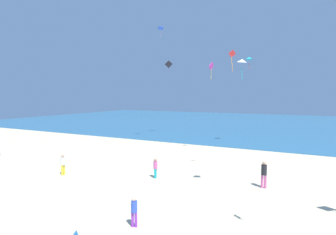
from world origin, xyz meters
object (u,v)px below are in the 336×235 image
object	(u,v)px
kite_red	(232,55)
kite_white	(242,61)
kite_blue	(161,28)
person_4	(155,167)
person_2	(134,210)
kite_magenta	(211,66)
kite_black	(169,64)
kite_teal	(249,58)
person_8	(264,173)
person_0	(63,163)

from	to	relation	value
kite_red	kite_white	bearing A→B (deg)	-68.57
kite_blue	kite_red	size ratio (longest dim) A/B	0.89
person_4	person_2	bearing A→B (deg)	104.93
kite_magenta	kite_black	distance (m)	13.46
person_2	kite_black	world-z (taller)	kite_black
kite_blue	kite_teal	bearing A→B (deg)	13.82
person_8	kite_white	world-z (taller)	kite_white
person_8	kite_black	xyz separation A→B (m)	(-16.01, 17.96, 9.45)
kite_teal	person_2	bearing A→B (deg)	-91.11
person_2	person_4	xyz separation A→B (m)	(-2.79, 6.75, 0.01)
kite_magenta	kite_white	bearing A→B (deg)	-63.46
kite_magenta	kite_teal	distance (m)	6.92
person_2	person_8	bearing A→B (deg)	-48.73
kite_teal	kite_blue	bearing A→B (deg)	-166.18
kite_magenta	person_2	bearing A→B (deg)	-83.03
person_4	kite_black	xyz separation A→B (m)	(-8.83, 19.31, 9.64)
person_4	person_0	bearing A→B (deg)	13.43
kite_black	person_8	bearing A→B (deg)	-48.28
person_4	kite_magenta	bearing A→B (deg)	-101.76
person_4	person_8	distance (m)	7.31
kite_blue	kite_red	distance (m)	16.48
kite_black	kite_red	bearing A→B (deg)	-50.15
person_8	kite_black	distance (m)	25.85
kite_black	kite_teal	bearing A→B (deg)	-14.06
person_8	kite_blue	size ratio (longest dim) A/B	1.26
person_4	kite_white	size ratio (longest dim) A/B	1.21
kite_magenta	kite_red	xyz separation A→B (m)	(3.77, -6.67, 0.02)
person_4	kite_red	bearing A→B (deg)	-151.17
person_4	kite_white	bearing A→B (deg)	164.91
person_2	kite_red	bearing A→B (deg)	-29.94
person_0	kite_blue	world-z (taller)	kite_blue
person_2	person_4	distance (m)	7.30
person_2	kite_magenta	distance (m)	18.66
person_8	kite_white	xyz separation A→B (m)	(-1.05, -2.16, 6.83)
person_4	kite_magenta	xyz separation A→B (m)	(0.74, 9.99, 7.98)
person_4	person_8	world-z (taller)	person_8
kite_white	kite_blue	bearing A→B (deg)	132.01
kite_teal	person_0	bearing A→B (deg)	-117.35
kite_white	kite_teal	xyz separation A→B (m)	(-2.90, 17.10, 2.38)
person_8	kite_red	distance (m)	8.48
kite_teal	kite_magenta	bearing A→B (deg)	-111.61
kite_black	kite_red	size ratio (longest dim) A/B	0.91
kite_teal	person_4	bearing A→B (deg)	-101.23
person_2	kite_teal	size ratio (longest dim) A/B	0.95
kite_black	kite_red	distance (m)	20.89
kite_magenta	person_4	bearing A→B (deg)	-94.24
kite_white	kite_teal	distance (m)	17.51
person_4	person_8	bearing A→B (deg)	-176.91
person_8	kite_red	bearing A→B (deg)	-131.57
kite_blue	kite_red	bearing A→B (deg)	-42.23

